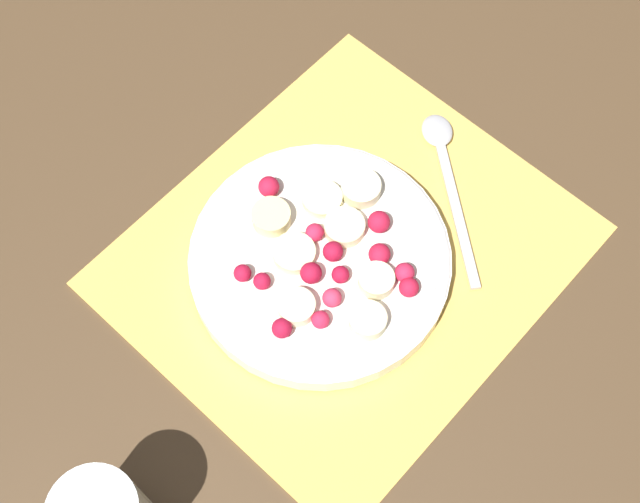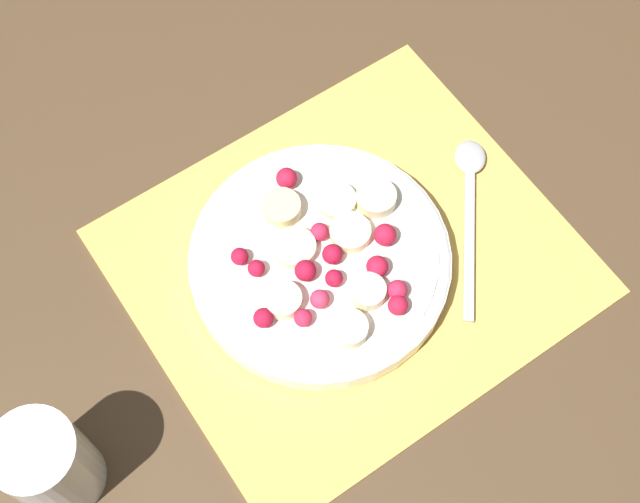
# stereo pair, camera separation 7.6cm
# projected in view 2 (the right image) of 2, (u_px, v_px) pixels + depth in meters

# --- Properties ---
(ground_plane) EXTENTS (3.00, 3.00, 0.00)m
(ground_plane) POSITION_uv_depth(u_px,v_px,m) (349.00, 262.00, 0.80)
(ground_plane) COLOR #4C3823
(placemat) EXTENTS (0.37, 0.33, 0.01)m
(placemat) POSITION_uv_depth(u_px,v_px,m) (349.00, 261.00, 0.79)
(placemat) COLOR #E0B251
(placemat) RESTS_ON ground_plane
(fruit_bowl) EXTENTS (0.23, 0.23, 0.04)m
(fruit_bowl) POSITION_uv_depth(u_px,v_px,m) (321.00, 259.00, 0.77)
(fruit_bowl) COLOR white
(fruit_bowl) RESTS_ON placemat
(spoon) EXTENTS (0.13, 0.15, 0.01)m
(spoon) POSITION_uv_depth(u_px,v_px,m) (470.00, 190.00, 0.82)
(spoon) COLOR #B2B2B7
(spoon) RESTS_ON placemat
(drinking_glass) EXTENTS (0.07, 0.07, 0.10)m
(drinking_glass) POSITION_uv_depth(u_px,v_px,m) (49.00, 464.00, 0.67)
(drinking_glass) COLOR white
(drinking_glass) RESTS_ON ground_plane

